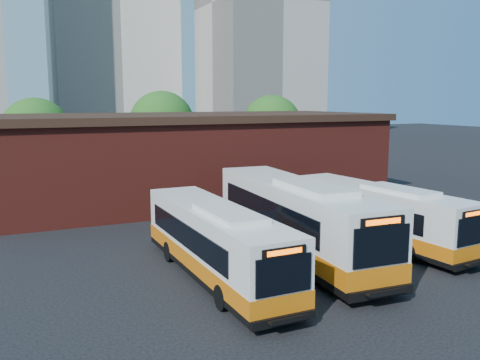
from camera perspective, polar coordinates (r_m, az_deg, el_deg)
name	(u,v)px	position (r m, az deg, el deg)	size (l,w,h in m)	color
ground	(348,283)	(21.68, 12.03, -11.22)	(220.00, 220.00, 0.00)	black
bus_midwest	(216,245)	(21.35, -2.73, -7.27)	(2.60, 11.71, 3.18)	white
bus_mideast	(296,221)	(24.49, 6.32, -4.59)	(3.58, 13.80, 3.72)	white
bus_east	(378,216)	(27.49, 15.24, -3.94)	(3.47, 11.64, 3.13)	white
transit_worker	(396,265)	(21.59, 17.13, -9.15)	(0.61, 0.40, 1.68)	#131B37
depot_building	(188,156)	(38.49, -5.82, 2.72)	(28.60, 12.60, 6.40)	maroon
tree_west	(36,132)	(48.37, -21.92, 5.03)	(6.00, 6.00, 7.65)	#382314
tree_mid	(162,123)	(52.29, -8.76, 6.29)	(6.56, 6.56, 8.36)	#382314
tree_east	(272,125)	(53.65, 3.59, 6.18)	(6.24, 6.24, 7.96)	#382314
tower_right	(259,4)	(95.78, 2.14, 19.12)	(18.00, 18.00, 49.20)	#ADA99F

